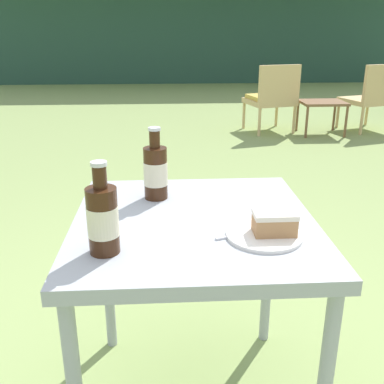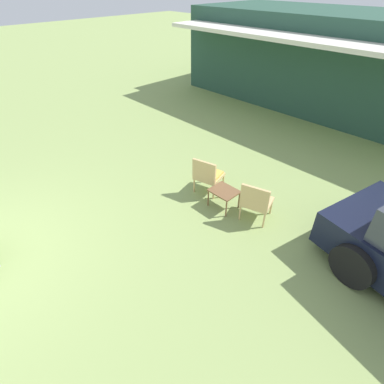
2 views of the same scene
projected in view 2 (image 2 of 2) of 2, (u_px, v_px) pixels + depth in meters
cabin_building at (345, 62)px, 10.09m from camera, size 10.69×5.38×2.95m
wicker_chair_cushioned at (208, 174)px, 6.33m from camera, size 0.64×0.63×0.83m
wicker_chair_plain at (256, 201)px, 5.58m from camera, size 0.66×0.65×0.83m
garden_side_table at (224, 192)px, 5.95m from camera, size 0.53×0.44×0.40m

